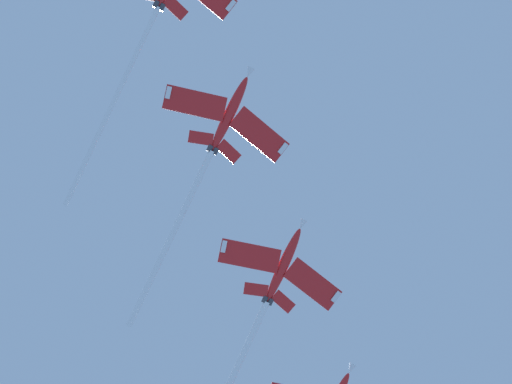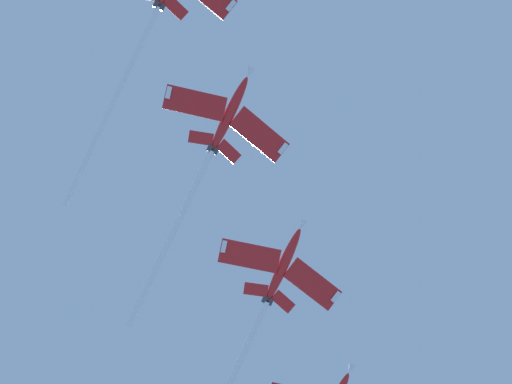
# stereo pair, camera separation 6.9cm
# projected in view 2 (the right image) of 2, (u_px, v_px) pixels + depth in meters

# --- Properties ---
(jet_lead) EXTENTS (42.03, 19.97, 17.71)m
(jet_lead) POSITION_uv_depth(u_px,v_px,m) (157.00, 10.00, 174.58)
(jet_lead) COLOR red
(jet_second) EXTENTS (38.90, 19.95, 16.57)m
(jet_second) POSITION_uv_depth(u_px,v_px,m) (208.00, 159.00, 176.57)
(jet_second) COLOR red
(jet_third) EXTENTS (37.79, 20.00, 16.25)m
(jet_third) POSITION_uv_depth(u_px,v_px,m) (262.00, 312.00, 180.44)
(jet_third) COLOR red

